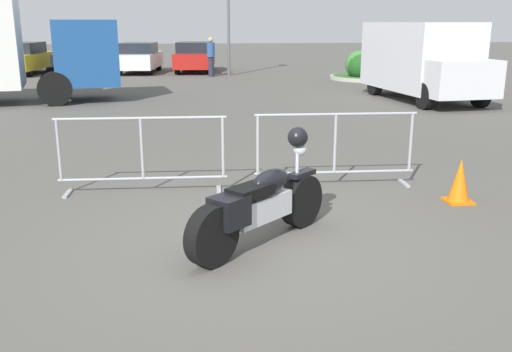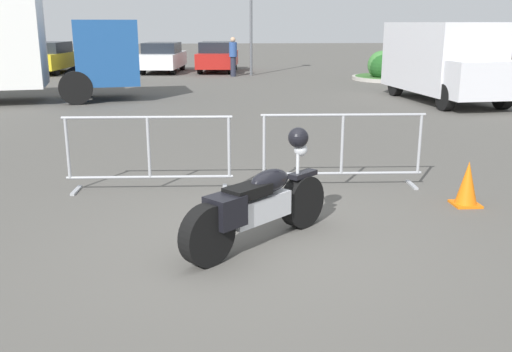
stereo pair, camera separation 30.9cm
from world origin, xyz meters
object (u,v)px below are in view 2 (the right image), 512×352
object	(u,v)px
delivery_van	(444,59)
parked_car_yellow	(50,57)
pedestrian	(233,55)
parked_car_black	(108,57)
crowd_barrier_near	(149,152)
traffic_cone	(467,184)
parked_car_red	(218,57)
crowd_barrier_far	(342,149)
motorcycle	(259,204)
parked_car_white	(163,57)

from	to	relation	value
delivery_van	parked_car_yellow	bearing A→B (deg)	-132.76
delivery_van	pedestrian	distance (m)	10.44
parked_car_black	crowd_barrier_near	bearing A→B (deg)	-162.60
traffic_cone	parked_car_black	bearing A→B (deg)	111.11
parked_car_red	traffic_cone	distance (m)	21.28
parked_car_yellow	crowd_barrier_far	bearing A→B (deg)	-148.60
motorcycle	parked_car_black	xyz separation A→B (m)	(-5.38, 22.34, 0.27)
parked_car_white	pedestrian	world-z (taller)	pedestrian
crowd_barrier_near	crowd_barrier_far	xyz separation A→B (m)	(2.74, 0.00, 0.00)
pedestrian	parked_car_yellow	bearing A→B (deg)	143.41
motorcycle	crowd_barrier_near	world-z (taller)	motorcycle
crowd_barrier_far	delivery_van	xyz separation A→B (m)	(5.07, 8.95, 0.69)
crowd_barrier_near	parked_car_yellow	bearing A→B (deg)	108.45
crowd_barrier_near	parked_car_white	bearing A→B (deg)	94.04
crowd_barrier_near	delivery_van	xyz separation A→B (m)	(7.80, 8.95, 0.69)
crowd_barrier_near	crowd_barrier_far	world-z (taller)	same
motorcycle	parked_car_white	xyz separation A→B (m)	(-2.78, 22.06, 0.25)
parked_car_black	parked_car_white	xyz separation A→B (m)	(2.61, -0.28, -0.02)
motorcycle	parked_car_white	distance (m)	22.24
crowd_barrier_near	parked_car_red	size ratio (longest dim) A/B	0.54
delivery_van	parked_car_yellow	distance (m)	18.10
parked_car_black	parked_car_white	world-z (taller)	parked_car_black
motorcycle	parked_car_white	size ratio (longest dim) A/B	0.39
parked_car_yellow	parked_car_black	size ratio (longest dim) A/B	1.00
parked_car_yellow	traffic_cone	bearing A→B (deg)	-146.45
motorcycle	crowd_barrier_far	bearing A→B (deg)	14.41
motorcycle	parked_car_black	bearing A→B (deg)	60.84
parked_car_black	parked_car_yellow	bearing A→B (deg)	104.09
crowd_barrier_far	parked_car_yellow	xyz separation A→B (m)	(-9.36, 19.86, 0.17)
parked_car_red	traffic_cone	xyz separation A→B (m)	(2.97, -21.07, -0.43)
parked_car_red	parked_car_black	bearing A→B (deg)	94.64
motorcycle	delivery_van	distance (m)	12.82
delivery_van	traffic_cone	world-z (taller)	delivery_van
parked_car_yellow	pedestrian	bearing A→B (deg)	-99.31
delivery_van	pedestrian	world-z (taller)	delivery_van
delivery_van	pedestrian	bearing A→B (deg)	-150.84
parked_car_white	pedestrian	distance (m)	4.06
parked_car_black	traffic_cone	bearing A→B (deg)	-152.73
motorcycle	parked_car_red	size ratio (longest dim) A/B	0.38
crowd_barrier_far	pedestrian	size ratio (longest dim) A/B	1.38
motorcycle	pedestrian	world-z (taller)	pedestrian
crowd_barrier_far	pedestrian	xyz separation A→B (m)	(-0.89, 17.52, 0.36)
parked_car_white	parked_car_black	bearing A→B (deg)	90.09
crowd_barrier_near	delivery_van	distance (m)	11.89
parked_car_black	pedestrian	distance (m)	6.46
crowd_barrier_far	delivery_van	bearing A→B (deg)	60.48
parked_car_black	traffic_cone	size ratio (longest dim) A/B	7.40
delivery_van	parked_car_red	size ratio (longest dim) A/B	1.20
parked_car_red	crowd_barrier_far	bearing A→B (deg)	-169.47
crowd_barrier_far	parked_car_white	xyz separation A→B (m)	(-4.14, 19.95, 0.15)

